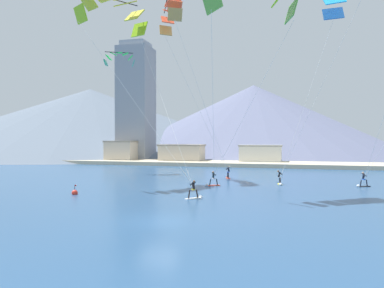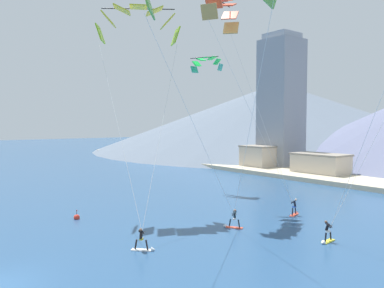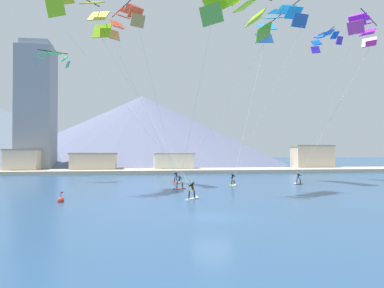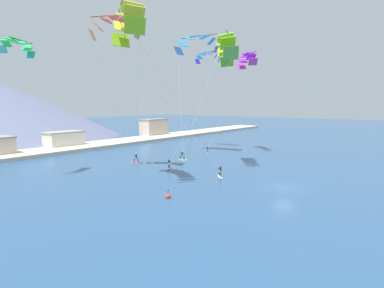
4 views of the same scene
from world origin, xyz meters
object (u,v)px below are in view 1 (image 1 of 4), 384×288
object	(u,v)px
kitesurfer_near_lead	(280,181)
kitesurfer_far_right	(228,174)
race_marker_buoy	(75,193)
kitesurfer_near_trail	(195,193)
parafoil_kite_near_trail	(113,9)
kitesurfer_far_left	(362,183)
kitesurfer_mid_center	(212,182)
parafoil_kite_far_right	(171,14)
parafoil_kite_distant_high_outer	(119,57)

from	to	relation	value
kitesurfer_near_lead	kitesurfer_far_right	bearing A→B (deg)	142.66
kitesurfer_far_right	race_marker_buoy	distance (m)	21.03
kitesurfer_near_trail	parafoil_kite_near_trail	distance (m)	22.41
kitesurfer_near_trail	kitesurfer_far_left	distance (m)	19.73
kitesurfer_mid_center	parafoil_kite_near_trail	bearing A→B (deg)	-162.70
parafoil_kite_far_right	kitesurfer_mid_center	bearing A→B (deg)	-35.13
kitesurfer_far_right	parafoil_kite_distant_high_outer	distance (m)	23.84
kitesurfer_mid_center	race_marker_buoy	xyz separation A→B (m)	(-11.01, -9.55, -0.31)
kitesurfer_far_left	parafoil_kite_near_trail	bearing A→B (deg)	-165.83
kitesurfer_near_trail	parafoil_kite_near_trail	world-z (taller)	parafoil_kite_near_trail
kitesurfer_far_right	parafoil_kite_near_trail	size ratio (longest dim) A/B	0.09
kitesurfer_far_left	race_marker_buoy	size ratio (longest dim) A/B	1.64
parafoil_kite_near_trail	race_marker_buoy	bearing A→B (deg)	-96.50
kitesurfer_near_trail	parafoil_kite_distant_high_outer	distance (m)	30.79
kitesurfer_mid_center	kitesurfer_far_left	world-z (taller)	kitesurfer_mid_center
parafoil_kite_far_right	parafoil_kite_near_trail	bearing A→B (deg)	-119.19
kitesurfer_near_trail	kitesurfer_far_left	size ratio (longest dim) A/B	1.02
kitesurfer_near_trail	parafoil_kite_near_trail	size ratio (longest dim) A/B	0.09
parafoil_kite_distant_high_outer	race_marker_buoy	size ratio (longest dim) A/B	4.55
kitesurfer_far_right	parafoil_kite_near_trail	bearing A→B (deg)	-133.57
kitesurfer_mid_center	kitesurfer_near_trail	bearing A→B (deg)	-86.90
parafoil_kite_near_trail	parafoil_kite_distant_high_outer	distance (m)	15.25
kitesurfer_far_left	race_marker_buoy	distance (m)	29.83
kitesurfer_far_left	parafoil_kite_far_right	world-z (taller)	parafoil_kite_far_right
parafoil_kite_far_right	parafoil_kite_distant_high_outer	size ratio (longest dim) A/B	4.46
kitesurfer_mid_center	parafoil_kite_distant_high_outer	xyz separation A→B (m)	(-16.29, 10.67, 16.80)
kitesurfer_near_trail	kitesurfer_far_right	size ratio (longest dim) A/B	0.96
kitesurfer_far_left	kitesurfer_far_right	bearing A→B (deg)	163.09
kitesurfer_far_right	parafoil_kite_distant_high_outer	xyz separation A→B (m)	(-16.75, 2.58, 16.76)
kitesurfer_mid_center	race_marker_buoy	world-z (taller)	kitesurfer_mid_center
kitesurfer_near_trail	race_marker_buoy	xyz separation A→B (m)	(-11.49, -0.60, -0.33)
kitesurfer_near_trail	kitesurfer_mid_center	size ratio (longest dim) A/B	1.01
kitesurfer_near_trail	kitesurfer_far_right	world-z (taller)	kitesurfer_far_right
kitesurfer_far_left	kitesurfer_far_right	size ratio (longest dim) A/B	0.94
kitesurfer_far_left	kitesurfer_near_lead	bearing A→B (deg)	-176.71
kitesurfer_near_lead	kitesurfer_far_left	bearing A→B (deg)	3.29
kitesurfer_mid_center	race_marker_buoy	bearing A→B (deg)	-139.06
kitesurfer_near_trail	race_marker_buoy	distance (m)	11.51
parafoil_kite_distant_high_outer	parafoil_kite_far_right	bearing A→B (deg)	-32.03
kitesurfer_far_left	parafoil_kite_near_trail	size ratio (longest dim) A/B	0.09
parafoil_kite_distant_high_outer	kitesurfer_mid_center	bearing A→B (deg)	-33.21
kitesurfer_mid_center	parafoil_kite_distant_high_outer	bearing A→B (deg)	146.79
kitesurfer_mid_center	race_marker_buoy	size ratio (longest dim) A/B	1.65
parafoil_kite_distant_high_outer	race_marker_buoy	world-z (taller)	parafoil_kite_distant_high_outer
kitesurfer_mid_center	parafoil_kite_distant_high_outer	world-z (taller)	parafoil_kite_distant_high_outer
kitesurfer_far_left	parafoil_kite_distant_high_outer	xyz separation A→B (m)	(-32.17, 7.27, 16.81)
kitesurfer_near_trail	kitesurfer_mid_center	xyz separation A→B (m)	(-0.48, 8.94, -0.02)
kitesurfer_near_lead	parafoil_kite_distant_high_outer	world-z (taller)	parafoil_kite_distant_high_outer
kitesurfer_near_lead	race_marker_buoy	world-z (taller)	kitesurfer_near_lead
kitesurfer_near_lead	parafoil_kite_far_right	bearing A→B (deg)	174.07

